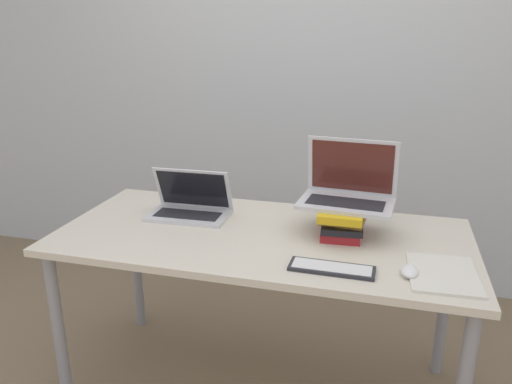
{
  "coord_description": "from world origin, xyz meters",
  "views": [
    {
      "loc": [
        0.48,
        -1.46,
        1.59
      ],
      "look_at": [
        -0.03,
        0.4,
        0.96
      ],
      "focal_mm": 35.0,
      "sensor_mm": 36.0,
      "label": 1
    }
  ],
  "objects_px": {
    "mouse": "(410,271)",
    "laptop_left": "(190,206)",
    "book_stack": "(342,219)",
    "wireless_keyboard": "(332,268)",
    "notepad": "(443,274)",
    "laptop_on_books": "(348,191)"
  },
  "relations": [
    {
      "from": "laptop_on_books",
      "to": "notepad",
      "type": "relative_size",
      "value": 1.29
    },
    {
      "from": "laptop_left",
      "to": "laptop_on_books",
      "type": "relative_size",
      "value": 0.92
    },
    {
      "from": "laptop_left",
      "to": "wireless_keyboard",
      "type": "bearing_deg",
      "value": -28.51
    },
    {
      "from": "laptop_left",
      "to": "notepad",
      "type": "distance_m",
      "value": 1.11
    },
    {
      "from": "book_stack",
      "to": "wireless_keyboard",
      "type": "bearing_deg",
      "value": -89.89
    },
    {
      "from": "laptop_left",
      "to": "notepad",
      "type": "bearing_deg",
      "value": -16.35
    },
    {
      "from": "laptop_on_books",
      "to": "wireless_keyboard",
      "type": "height_order",
      "value": "laptop_on_books"
    },
    {
      "from": "notepad",
      "to": "mouse",
      "type": "bearing_deg",
      "value": -164.76
    },
    {
      "from": "book_stack",
      "to": "notepad",
      "type": "distance_m",
      "value": 0.47
    },
    {
      "from": "book_stack",
      "to": "wireless_keyboard",
      "type": "height_order",
      "value": "book_stack"
    },
    {
      "from": "wireless_keyboard",
      "to": "mouse",
      "type": "xyz_separation_m",
      "value": [
        0.26,
        0.03,
        0.01
      ]
    },
    {
      "from": "book_stack",
      "to": "wireless_keyboard",
      "type": "distance_m",
      "value": 0.35
    },
    {
      "from": "laptop_on_books",
      "to": "wireless_keyboard",
      "type": "relative_size",
      "value": 1.31
    },
    {
      "from": "laptop_on_books",
      "to": "notepad",
      "type": "xyz_separation_m",
      "value": [
        0.37,
        -0.33,
        -0.17
      ]
    },
    {
      "from": "laptop_left",
      "to": "book_stack",
      "type": "height_order",
      "value": "laptop_left"
    },
    {
      "from": "wireless_keyboard",
      "to": "mouse",
      "type": "height_order",
      "value": "mouse"
    },
    {
      "from": "book_stack",
      "to": "laptop_on_books",
      "type": "bearing_deg",
      "value": 74.82
    },
    {
      "from": "book_stack",
      "to": "wireless_keyboard",
      "type": "xyz_separation_m",
      "value": [
        0.0,
        -0.34,
        -0.06
      ]
    },
    {
      "from": "laptop_left",
      "to": "laptop_on_books",
      "type": "distance_m",
      "value": 0.72
    },
    {
      "from": "wireless_keyboard",
      "to": "notepad",
      "type": "xyz_separation_m",
      "value": [
        0.38,
        0.06,
        -0.0
      ]
    },
    {
      "from": "mouse",
      "to": "laptop_left",
      "type": "bearing_deg",
      "value": 160.19
    },
    {
      "from": "book_stack",
      "to": "notepad",
      "type": "relative_size",
      "value": 0.93
    }
  ]
}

